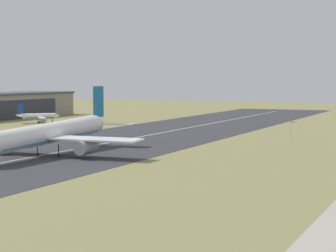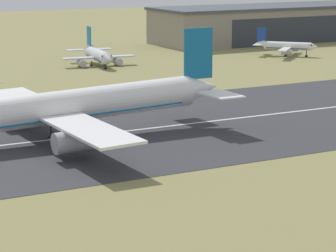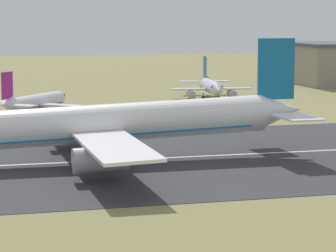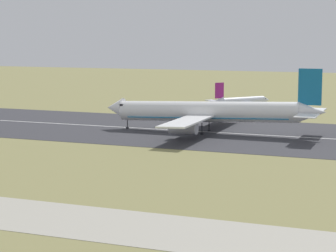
% 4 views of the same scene
% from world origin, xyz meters
% --- Properties ---
extents(ground_plane, '(695.75, 695.75, 0.00)m').
position_xyz_m(ground_plane, '(0.00, 59.35, 0.00)').
color(ground_plane, olive).
extents(runway_strip, '(455.75, 54.72, 0.06)m').
position_xyz_m(runway_strip, '(0.00, 118.71, 0.03)').
color(runway_strip, '#333338').
rests_on(runway_strip, ground_plane).
extents(runway_centreline, '(410.18, 0.70, 0.01)m').
position_xyz_m(runway_centreline, '(0.00, 118.71, 0.07)').
color(runway_centreline, silver).
rests_on(runway_centreline, runway_strip).
extents(hangar_building, '(88.53, 26.37, 12.20)m').
position_xyz_m(hangar_building, '(89.70, 224.22, 6.12)').
color(hangar_building, gray).
rests_on(hangar_building, ground_plane).
extents(airplane_landing, '(58.39, 50.49, 17.02)m').
position_xyz_m(airplane_landing, '(-30.19, 117.15, 5.42)').
color(airplane_landing, white).
rests_on(airplane_landing, ground_plane).
extents(airplane_parked_centre, '(18.60, 18.35, 8.17)m').
position_xyz_m(airplane_parked_centre, '(67.24, 188.05, 2.92)').
color(airplane_parked_centre, white).
rests_on(airplane_parked_centre, ground_plane).
extents(windsock_pole, '(1.14, 2.59, 6.33)m').
position_xyz_m(windsock_pole, '(28.99, 68.75, 5.66)').
color(windsock_pole, '#B7B7BC').
rests_on(windsock_pole, ground_plane).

